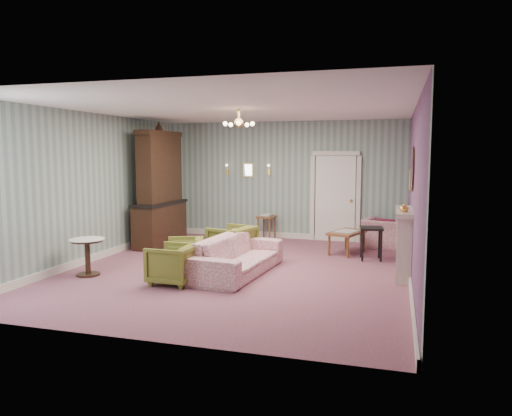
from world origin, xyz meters
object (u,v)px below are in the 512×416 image
(sofa_chintz, at_px, (238,249))
(dresser, at_px, (159,185))
(olive_chair_a, at_px, (173,262))
(fireplace, at_px, (404,243))
(wingback_chair, at_px, (388,228))
(side_table_black, at_px, (371,244))
(coffee_table, at_px, (347,242))
(olive_chair_c, at_px, (232,242))
(pedestal_table, at_px, (88,257))
(olive_chair_b, at_px, (185,253))

(sofa_chintz, bearing_deg, dresser, 56.78)
(olive_chair_a, distance_m, fireplace, 3.95)
(olive_chair_a, bearing_deg, wingback_chair, 144.23)
(fireplace, bearing_deg, side_table_black, 118.30)
(wingback_chair, height_order, coffee_table, wingback_chair)
(fireplace, distance_m, side_table_black, 1.29)
(olive_chair_c, distance_m, coffee_table, 2.52)
(sofa_chintz, relative_size, pedestal_table, 3.52)
(coffee_table, bearing_deg, side_table_black, -43.78)
(pedestal_table, bearing_deg, dresser, 91.80)
(side_table_black, bearing_deg, sofa_chintz, -140.52)
(wingback_chair, height_order, fireplace, fireplace)
(olive_chair_c, bearing_deg, fireplace, 102.06)
(fireplace, height_order, pedestal_table, fireplace)
(side_table_black, distance_m, pedestal_table, 5.36)
(sofa_chintz, bearing_deg, coffee_table, -30.70)
(coffee_table, xyz_separation_m, side_table_black, (0.52, -0.50, 0.09))
(olive_chair_a, distance_m, sofa_chintz, 1.23)
(sofa_chintz, height_order, dresser, dresser)
(dresser, bearing_deg, pedestal_table, -85.93)
(olive_chair_c, xyz_separation_m, fireplace, (3.22, -0.23, 0.19))
(pedestal_table, bearing_deg, sofa_chintz, 18.70)
(sofa_chintz, relative_size, dresser, 0.83)
(olive_chair_b, bearing_deg, side_table_black, 98.50)
(fireplace, bearing_deg, wingback_chair, 96.65)
(coffee_table, distance_m, pedestal_table, 5.20)
(sofa_chintz, relative_size, side_table_black, 3.47)
(olive_chair_b, xyz_separation_m, side_table_black, (3.19, 1.85, 0.00))
(olive_chair_a, distance_m, dresser, 3.58)
(olive_chair_a, distance_m, olive_chair_c, 1.87)
(olive_chair_a, distance_m, olive_chair_b, 0.89)
(olive_chair_a, bearing_deg, fireplace, 116.96)
(wingback_chair, distance_m, fireplace, 2.54)
(sofa_chintz, xyz_separation_m, dresser, (-2.57, 2.03, 0.94))
(coffee_table, bearing_deg, dresser, -176.32)
(dresser, height_order, coffee_table, dresser)
(sofa_chintz, xyz_separation_m, side_table_black, (2.19, 1.80, -0.12))
(pedestal_table, bearing_deg, fireplace, 16.16)
(olive_chair_a, height_order, sofa_chintz, sofa_chintz)
(wingback_chair, distance_m, side_table_black, 1.44)
(olive_chair_c, relative_size, wingback_chair, 0.77)
(olive_chair_a, height_order, side_table_black, olive_chair_a)
(olive_chair_c, distance_m, sofa_chintz, 1.01)
(olive_chair_c, bearing_deg, olive_chair_b, -14.59)
(olive_chair_b, xyz_separation_m, dresser, (-1.56, 2.08, 1.06))
(olive_chair_c, distance_m, dresser, 2.61)
(dresser, bearing_deg, olive_chair_c, -25.30)
(olive_chair_c, bearing_deg, wingback_chair, 144.18)
(dresser, distance_m, side_table_black, 4.87)
(side_table_black, relative_size, pedestal_table, 1.02)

